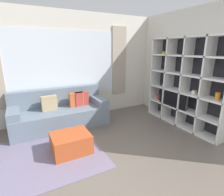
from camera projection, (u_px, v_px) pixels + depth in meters
The scene contains 6 objects.
wall_back at pixel (65, 67), 4.39m from camera, with size 6.24×0.11×2.70m.
wall_right at pixel (189, 69), 4.15m from camera, with size 0.07×4.43×2.70m, color silver.
area_rug at pixel (36, 158), 2.99m from camera, with size 2.21×1.71×0.01m, color slate.
shelving_unit at pixel (186, 84), 4.07m from camera, with size 0.36×2.05×2.07m.
couch_main at pixel (61, 113), 4.16m from camera, with size 2.16×0.85×0.88m.
ottoman at pixel (71, 143), 3.15m from camera, with size 0.66×0.56×0.35m.
Camera 1 is at (-1.03, -1.22, 1.82)m, focal length 28.00 mm.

